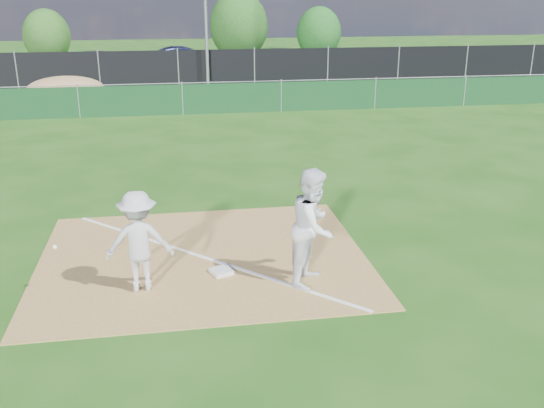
{
  "coord_description": "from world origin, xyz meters",
  "views": [
    {
      "loc": [
        -0.42,
        -9.38,
        4.73
      ],
      "look_at": [
        1.3,
        1.0,
        1.0
      ],
      "focal_mm": 40.0,
      "sensor_mm": 36.0,
      "label": 1
    }
  ],
  "objects": [
    {
      "name": "ground",
      "position": [
        0.0,
        10.0,
        0.0
      ],
      "size": [
        90.0,
        90.0,
        0.0
      ],
      "primitive_type": "plane",
      "color": "#1B480F",
      "rests_on": "ground"
    },
    {
      "name": "infield_dirt",
      "position": [
        0.0,
        1.0,
        0.01
      ],
      "size": [
        6.0,
        5.0,
        0.02
      ],
      "primitive_type": "cube",
      "color": "olive",
      "rests_on": "ground"
    },
    {
      "name": "foul_line",
      "position": [
        0.0,
        1.0,
        0.03
      ],
      "size": [
        5.01,
        5.01,
        0.01
      ],
      "primitive_type": "cube",
      "rotation": [
        0.0,
        0.0,
        0.79
      ],
      "color": "white",
      "rests_on": "infield_dirt"
    },
    {
      "name": "green_fence",
      "position": [
        0.0,
        15.0,
        0.6
      ],
      "size": [
        44.0,
        0.05,
        1.2
      ],
      "primitive_type": "cube",
      "color": "#0D3217",
      "rests_on": "ground"
    },
    {
      "name": "dirt_mound",
      "position": [
        -5.0,
        18.5,
        0.58
      ],
      "size": [
        3.38,
        2.6,
        1.17
      ],
      "primitive_type": "ellipsoid",
      "color": "#9B754A",
      "rests_on": "ground"
    },
    {
      "name": "black_fence",
      "position": [
        0.0,
        23.0,
        0.9
      ],
      "size": [
        46.0,
        0.04,
        1.8
      ],
      "primitive_type": "cube",
      "color": "black",
      "rests_on": "ground"
    },
    {
      "name": "parking_lot",
      "position": [
        0.0,
        28.0,
        0.01
      ],
      "size": [
        46.0,
        9.0,
        0.01
      ],
      "primitive_type": "cube",
      "color": "black",
      "rests_on": "ground"
    },
    {
      "name": "light_pole",
      "position": [
        1.5,
        22.7,
        4.0
      ],
      "size": [
        0.16,
        0.16,
        8.0
      ],
      "primitive_type": "cylinder",
      "color": "slate",
      "rests_on": "ground"
    },
    {
      "name": "first_base",
      "position": [
        0.27,
        0.28,
        0.06
      ],
      "size": [
        0.44,
        0.44,
        0.07
      ],
      "primitive_type": "cube",
      "rotation": [
        0.0,
        0.0,
        0.36
      ],
      "color": "silver",
      "rests_on": "infield_dirt"
    },
    {
      "name": "play_at_first",
      "position": [
        -1.07,
        -0.08,
        0.87
      ],
      "size": [
        1.91,
        0.64,
        1.7
      ],
      "color": "silver",
      "rests_on": "infield_dirt"
    },
    {
      "name": "runner",
      "position": [
        1.8,
        -0.24,
        1.0
      ],
      "size": [
        1.14,
        1.22,
        2.01
      ],
      "primitive_type": "imported",
      "rotation": [
        0.0,
        0.0,
        1.06
      ],
      "color": "white",
      "rests_on": "ground"
    },
    {
      "name": "car_left",
      "position": [
        -4.31,
        27.67,
        0.76
      ],
      "size": [
        4.68,
        2.84,
        1.49
      ],
      "primitive_type": "imported",
      "rotation": [
        0.0,
        0.0,
        1.31
      ],
      "color": "#A8AAB0",
      "rests_on": "parking_lot"
    },
    {
      "name": "car_mid",
      "position": [
        0.49,
        28.27,
        0.76
      ],
      "size": [
        4.58,
        1.72,
        1.49
      ],
      "primitive_type": "imported",
      "rotation": [
        0.0,
        0.0,
        1.6
      ],
      "color": "black",
      "rests_on": "parking_lot"
    },
    {
      "name": "car_right",
      "position": [
        6.46,
        26.52,
        0.75
      ],
      "size": [
        5.18,
        2.34,
        1.47
      ],
      "primitive_type": "imported",
      "rotation": [
        0.0,
        0.0,
        1.63
      ],
      "color": "black",
      "rests_on": "parking_lot"
    },
    {
      "name": "tree_left",
      "position": [
        -8.33,
        33.71,
        1.85
      ],
      "size": [
        3.04,
        3.04,
        3.6
      ],
      "color": "#382316",
      "rests_on": "ground"
    },
    {
      "name": "tree_mid",
      "position": [
        4.35,
        33.2,
        2.41
      ],
      "size": [
        3.95,
        3.95,
        4.69
      ],
      "color": "#382316",
      "rests_on": "ground"
    },
    {
      "name": "tree_right",
      "position": [
        10.0,
        33.46,
        1.89
      ],
      "size": [
        3.1,
        3.1,
        3.68
      ],
      "color": "#382316",
      "rests_on": "ground"
    }
  ]
}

